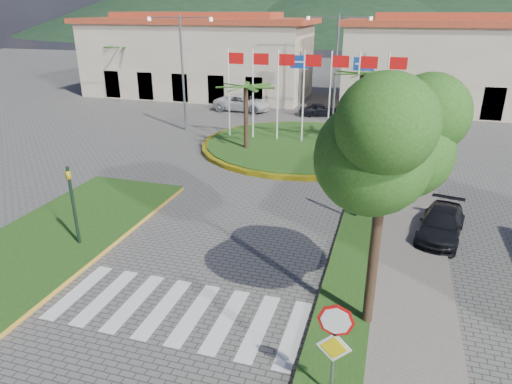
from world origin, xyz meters
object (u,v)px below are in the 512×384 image
(white_van, at_px, (243,103))
(car_side_right, at_px, (441,224))
(car_dark_a, at_px, (319,109))
(car_dark_b, at_px, (355,111))
(roundabout_island, at_px, (300,145))
(deciduous_tree, at_px, (386,150))
(stop_sign, at_px, (335,338))

(white_van, distance_m, car_side_right, 25.28)
(car_dark_a, relative_size, car_dark_b, 1.02)
(white_van, xyz_separation_m, car_side_right, (14.98, -20.36, -0.14))
(car_dark_a, xyz_separation_m, car_dark_b, (2.92, 0.31, -0.03))
(roundabout_island, height_order, car_side_right, roundabout_island)
(car_dark_b, bearing_deg, car_side_right, -172.91)
(deciduous_tree, xyz_separation_m, car_dark_b, (-2.96, 26.94, -4.65))
(stop_sign, height_order, car_dark_b, stop_sign)
(stop_sign, xyz_separation_m, car_dark_b, (-2.36, 29.98, -1.27))
(stop_sign, distance_m, deciduous_tree, 4.59)
(car_dark_b, xyz_separation_m, car_side_right, (5.31, -20.60, 0.03))
(deciduous_tree, xyz_separation_m, white_van, (-12.64, 26.71, -4.49))
(deciduous_tree, height_order, car_dark_a, deciduous_tree)
(stop_sign, height_order, car_dark_a, stop_sign)
(roundabout_island, bearing_deg, car_side_right, -53.65)
(car_dark_b, height_order, car_side_right, car_side_right)
(white_van, xyz_separation_m, car_dark_b, (9.67, 0.23, -0.16))
(roundabout_island, distance_m, deciduous_tree, 18.55)
(roundabout_island, bearing_deg, white_van, 126.34)
(white_van, height_order, car_dark_b, white_van)
(roundabout_island, relative_size, car_dark_b, 3.98)
(stop_sign, relative_size, car_side_right, 0.70)
(deciduous_tree, relative_size, car_dark_b, 2.13)
(deciduous_tree, bearing_deg, stop_sign, -101.18)
(roundabout_island, relative_size, car_dark_a, 3.89)
(stop_sign, distance_m, car_side_right, 9.91)
(white_van, height_order, car_side_right, white_van)
(car_dark_a, distance_m, car_dark_b, 2.94)
(car_dark_a, bearing_deg, car_dark_b, -101.21)
(deciduous_tree, distance_m, car_side_right, 8.19)
(roundabout_island, height_order, car_dark_b, roundabout_island)
(car_side_right, bearing_deg, deciduous_tree, -99.36)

